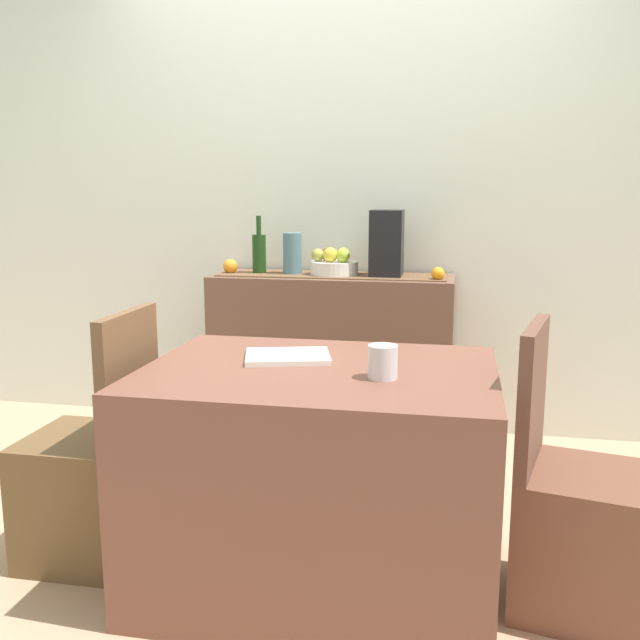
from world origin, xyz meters
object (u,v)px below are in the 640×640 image
at_px(wine_bottle, 259,253).
at_px(open_book, 288,357).
at_px(chair_near_window, 92,486).
at_px(coffee_cup, 383,362).
at_px(chair_by_corner, 579,528).
at_px(fruit_bowl, 333,268).
at_px(coffee_maker, 387,244).
at_px(ceramic_vase, 292,254).
at_px(sideboard_console, 332,358).
at_px(dining_table, 319,476).

xyz_separation_m(wine_bottle, open_book, (0.47, -1.29, -0.23)).
distance_m(open_book, chair_near_window, 0.85).
bearing_deg(coffee_cup, chair_by_corner, 8.60).
height_order(wine_bottle, open_book, wine_bottle).
bearing_deg(chair_by_corner, fruit_bowl, 126.69).
bearing_deg(chair_near_window, wine_bottle, 80.55).
bearing_deg(coffee_maker, ceramic_vase, 180.00).
distance_m(ceramic_vase, coffee_cup, 1.61).
bearing_deg(coffee_cup, sideboard_console, 105.96).
distance_m(coffee_maker, dining_table, 1.54).
relative_size(sideboard_console, wine_bottle, 4.11).
distance_m(fruit_bowl, coffee_cup, 1.53).
relative_size(sideboard_console, fruit_bowl, 5.04).
height_order(wine_bottle, ceramic_vase, wine_bottle).
bearing_deg(dining_table, chair_near_window, 179.99).
distance_m(fruit_bowl, chair_by_corner, 1.84).
relative_size(chair_near_window, chair_by_corner, 1.00).
distance_m(wine_bottle, dining_table, 1.62).
relative_size(wine_bottle, ceramic_vase, 1.40).
distance_m(ceramic_vase, chair_near_window, 1.61).
bearing_deg(open_book, coffee_cup, -43.32).
xyz_separation_m(dining_table, chair_by_corner, (0.83, 0.00, -0.10)).
bearing_deg(wine_bottle, chair_by_corner, -44.13).
relative_size(fruit_bowl, chair_by_corner, 0.27).
bearing_deg(chair_near_window, fruit_bowl, 65.71).
height_order(coffee_maker, ceramic_vase, coffee_maker).
height_order(coffee_cup, chair_near_window, chair_near_window).
bearing_deg(chair_by_corner, wine_bottle, 135.87).
bearing_deg(wine_bottle, coffee_cup, -61.18).
relative_size(dining_table, coffee_cup, 10.92).
bearing_deg(sideboard_console, wine_bottle, -180.00).
relative_size(fruit_bowl, dining_table, 0.22).
relative_size(coffee_cup, chair_near_window, 0.11).
xyz_separation_m(ceramic_vase, open_book, (0.29, -1.29, -0.23)).
xyz_separation_m(ceramic_vase, chair_by_corner, (1.24, -1.38, -0.71)).
xyz_separation_m(sideboard_console, dining_table, (0.21, -1.38, -0.06)).
xyz_separation_m(coffee_maker, chair_near_window, (-0.89, -1.38, -0.77)).
bearing_deg(chair_by_corner, dining_table, -179.75).
bearing_deg(dining_table, chair_by_corner, 0.25).
bearing_deg(dining_table, coffee_cup, -22.56).
height_order(fruit_bowl, chair_near_window, fruit_bowl).
relative_size(dining_table, open_book, 4.01).
distance_m(fruit_bowl, dining_table, 1.50).
distance_m(sideboard_console, chair_by_corner, 1.73).
xyz_separation_m(sideboard_console, open_book, (0.08, -1.29, 0.31)).
xyz_separation_m(wine_bottle, ceramic_vase, (0.18, 0.00, -0.00)).
bearing_deg(sideboard_console, fruit_bowl, 0.00).
xyz_separation_m(wine_bottle, dining_table, (0.60, -1.38, -0.61)).
height_order(fruit_bowl, ceramic_vase, ceramic_vase).
distance_m(ceramic_vase, chair_by_corner, 1.99).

